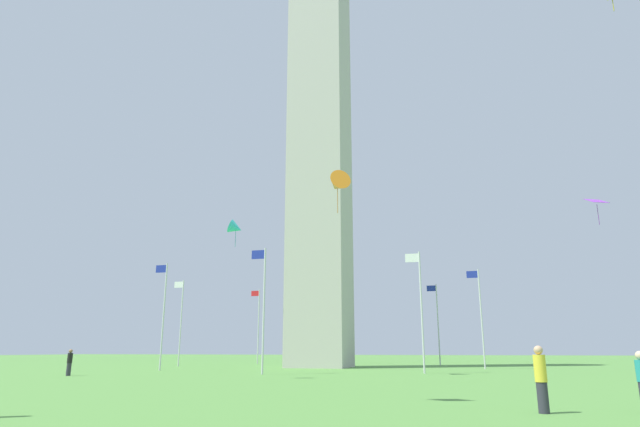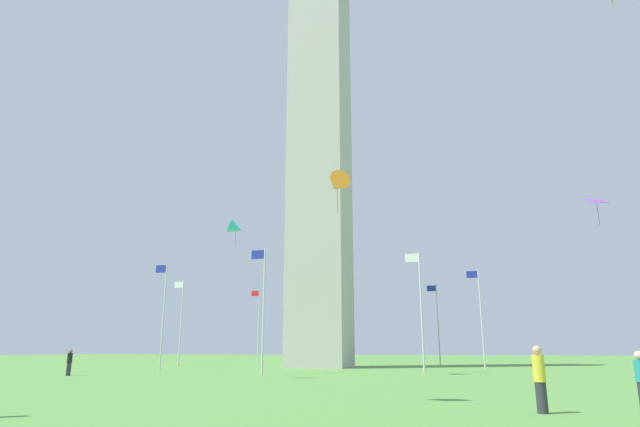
% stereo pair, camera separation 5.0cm
% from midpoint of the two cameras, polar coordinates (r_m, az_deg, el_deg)
% --- Properties ---
extents(ground_plane, '(260.00, 260.00, 0.00)m').
position_cam_midpoint_polar(ground_plane, '(52.83, -0.03, -16.15)').
color(ground_plane, '#548C3D').
extents(obelisk_monument, '(5.65, 5.65, 51.34)m').
position_cam_midpoint_polar(obelisk_monument, '(58.01, -0.03, 10.10)').
color(obelisk_monument, '#B7B2A8').
rests_on(obelisk_monument, ground).
extents(flagpole_n, '(1.12, 0.14, 8.83)m').
position_cam_midpoint_polar(flagpole_n, '(58.75, -14.70, -10.82)').
color(flagpole_n, silver).
rests_on(flagpole_n, ground).
extents(flagpole_ne, '(1.12, 0.14, 8.83)m').
position_cam_midpoint_polar(flagpole_ne, '(47.33, -16.45, -9.96)').
color(flagpole_ne, silver).
rests_on(flagpole_ne, ground).
extents(flagpole_e, '(1.12, 0.14, 8.83)m').
position_cam_midpoint_polar(flagpole_e, '(38.60, -6.13, -9.58)').
color(flagpole_e, silver).
rests_on(flagpole_e, ground).
extents(flagpole_se, '(1.12, 0.14, 8.83)m').
position_cam_midpoint_polar(flagpole_se, '(40.51, 10.68, -9.64)').
color(flagpole_se, silver).
rests_on(flagpole_se, ground).
extents(flagpole_s, '(1.12, 0.14, 8.83)m').
position_cam_midpoint_polar(flagpole_s, '(51.03, 16.77, -10.22)').
color(flagpole_s, silver).
rests_on(flagpole_s, ground).
extents(flagpole_sw, '(1.12, 0.14, 8.83)m').
position_cam_midpoint_polar(flagpole_sw, '(61.77, 12.43, -11.10)').
color(flagpole_sw, silver).
rests_on(flagpole_sw, ground).
extents(flagpole_w, '(1.12, 0.14, 8.83)m').
position_cam_midpoint_polar(flagpole_w, '(67.57, 3.39, -11.66)').
color(flagpole_w, silver).
rests_on(flagpole_w, ground).
extents(flagpole_nw, '(1.12, 0.14, 8.83)m').
position_cam_midpoint_polar(flagpole_nw, '(66.45, -6.67, -11.54)').
color(flagpole_nw, silver).
rests_on(flagpole_nw, ground).
extents(person_black_shirt, '(0.32, 0.32, 1.68)m').
position_cam_midpoint_polar(person_black_shirt, '(39.63, -25.26, -14.22)').
color(person_black_shirt, '#2D2D38').
rests_on(person_black_shirt, ground).
extents(person_yellow_shirt, '(0.32, 0.32, 1.76)m').
position_cam_midpoint_polar(person_yellow_shirt, '(16.16, 22.48, -16.06)').
color(person_yellow_shirt, '#2D2D38').
rests_on(person_yellow_shirt, ground).
extents(kite_cyan_delta, '(1.87, 1.67, 2.66)m').
position_cam_midpoint_polar(kite_cyan_delta, '(51.55, -9.02, -1.55)').
color(kite_cyan_delta, '#33C6D1').
extents(kite_orange_delta, '(2.18, 2.24, 3.01)m').
position_cam_midpoint_polar(kite_orange_delta, '(37.79, 1.84, 3.16)').
color(kite_orange_delta, orange).
extents(kite_purple_diamond, '(1.86, 1.80, 2.36)m').
position_cam_midpoint_polar(kite_purple_diamond, '(49.80, 27.44, 1.14)').
color(kite_purple_diamond, purple).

